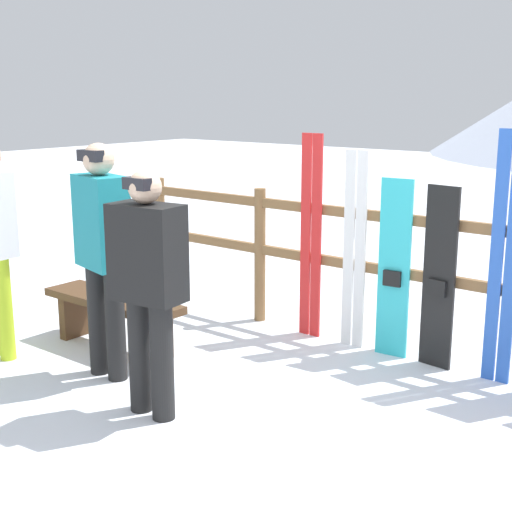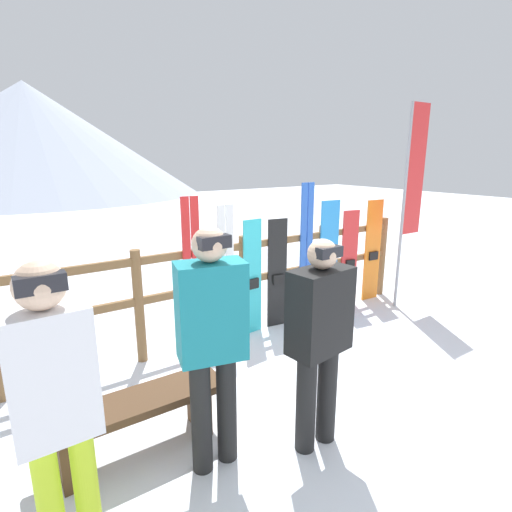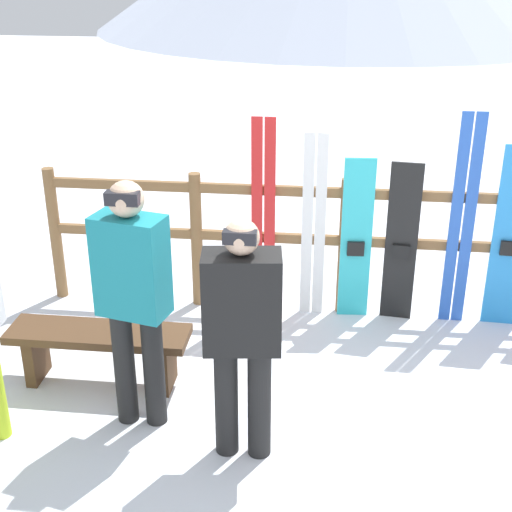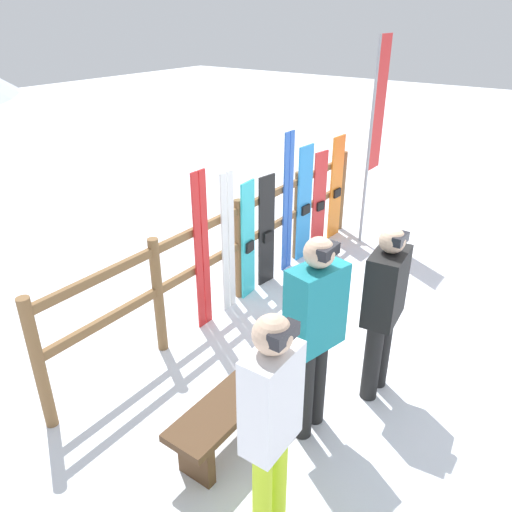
{
  "view_description": "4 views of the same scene",
  "coord_description": "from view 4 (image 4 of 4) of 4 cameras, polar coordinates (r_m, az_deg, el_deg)",
  "views": [
    {
      "loc": [
        2.54,
        -3.17,
        2.0
      ],
      "look_at": [
        -0.81,
        1.04,
        0.77
      ],
      "focal_mm": 50.0,
      "sensor_mm": 36.0,
      "label": 1
    },
    {
      "loc": [
        -2.39,
        -2.17,
        2.08
      ],
      "look_at": [
        -0.26,
        0.99,
        1.13
      ],
      "focal_mm": 28.0,
      "sensor_mm": 36.0,
      "label": 2
    },
    {
      "loc": [
        -0.1,
        -3.85,
        2.94
      ],
      "look_at": [
        -0.66,
        0.91,
        0.81
      ],
      "focal_mm": 50.0,
      "sensor_mm": 36.0,
      "label": 3
    },
    {
      "loc": [
        -3.99,
        -1.47,
        3.02
      ],
      "look_at": [
        -0.62,
        0.97,
        0.97
      ],
      "focal_mm": 35.0,
      "sensor_mm": 36.0,
      "label": 4
    }
  ],
  "objects": [
    {
      "name": "snowboard_black_stripe",
      "position": [
        5.89,
        1.21,
        2.82
      ],
      "size": [
        0.26,
        0.08,
        1.36
      ],
      "color": "black",
      "rests_on": "ground"
    },
    {
      "name": "rental_flag",
      "position": [
        7.03,
        13.51,
        14.84
      ],
      "size": [
        0.4,
        0.04,
        2.76
      ],
      "color": "#99999E",
      "rests_on": "ground"
    },
    {
      "name": "ski_pair_white",
      "position": [
        5.32,
        -3.22,
        1.43
      ],
      "size": [
        0.19,
        0.02,
        1.58
      ],
      "color": "white",
      "rests_on": "ground"
    },
    {
      "name": "fence",
      "position": [
        5.57,
        -1.97,
        1.7
      ],
      "size": [
        5.11,
        0.1,
        1.19
      ],
      "color": "brown",
      "rests_on": "ground"
    },
    {
      "name": "ski_pair_blue",
      "position": [
        6.17,
        3.65,
        5.99
      ],
      "size": [
        0.2,
        0.02,
        1.77
      ],
      "color": "blue",
      "rests_on": "ground"
    },
    {
      "name": "person_black",
      "position": [
        4.18,
        14.41,
        -5.28
      ],
      "size": [
        0.48,
        0.3,
        1.56
      ],
      "color": "black",
      "rests_on": "ground"
    },
    {
      "name": "bench",
      "position": [
        3.98,
        -2.11,
        -16.57
      ],
      "size": [
        1.29,
        0.36,
        0.43
      ],
      "color": "#4C331E",
      "rests_on": "ground"
    },
    {
      "name": "ski_pair_red",
      "position": [
        5.01,
        -6.21,
        0.39
      ],
      "size": [
        0.2,
        0.02,
        1.69
      ],
      "color": "red",
      "rests_on": "ground"
    },
    {
      "name": "person_white",
      "position": [
        2.92,
        1.76,
        -18.04
      ],
      "size": [
        0.37,
        0.22,
        1.66
      ],
      "color": "#B7D826",
      "rests_on": "ground"
    },
    {
      "name": "snowboard_blue",
      "position": [
        6.53,
        5.55,
        5.93
      ],
      "size": [
        0.3,
        0.07,
        1.53
      ],
      "color": "#288CE0",
      "rests_on": "ground"
    },
    {
      "name": "snowboard_red",
      "position": [
        6.89,
        7.24,
        6.23
      ],
      "size": [
        0.26,
        0.09,
        1.37
      ],
      "color": "red",
      "rests_on": "ground"
    },
    {
      "name": "snowboard_cyan",
      "position": [
        5.61,
        -0.92,
        1.73
      ],
      "size": [
        0.25,
        0.07,
        1.38
      ],
      "color": "#2DBFCC",
      "rests_on": "ground"
    },
    {
      "name": "ground_plane",
      "position": [
        5.22,
        12.9,
        -9.87
      ],
      "size": [
        40.0,
        40.0,
        0.0
      ],
      "primitive_type": "plane",
      "color": "white"
    },
    {
      "name": "snowboard_orange",
      "position": [
        7.28,
        9.14,
        7.68
      ],
      "size": [
        0.3,
        0.07,
        1.48
      ],
      "color": "orange",
      "rests_on": "ground"
    },
    {
      "name": "person_teal",
      "position": [
        3.66,
        6.73,
        -7.94
      ],
      "size": [
        0.47,
        0.33,
        1.67
      ],
      "color": "black",
      "rests_on": "ground"
    }
  ]
}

